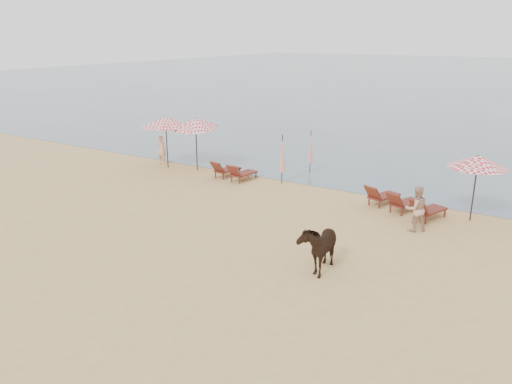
# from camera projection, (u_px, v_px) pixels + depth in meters

# --- Properties ---
(ground) EXTENTS (120.00, 120.00, 0.00)m
(ground) POSITION_uv_depth(u_px,v_px,m) (164.00, 275.00, 14.13)
(ground) COLOR tan
(ground) RESTS_ON ground
(sea) EXTENTS (160.00, 140.00, 0.06)m
(sea) POSITION_uv_depth(u_px,v_px,m) (504.00, 76.00, 79.00)
(sea) COLOR #51606B
(sea) RESTS_ON ground
(lounger_cluster_left) EXTENTS (1.84, 1.78, 0.58)m
(lounger_cluster_left) POSITION_uv_depth(u_px,v_px,m) (233.00, 171.00, 23.23)
(lounger_cluster_left) COLOR #5C2115
(lounger_cluster_left) RESTS_ON ground
(lounger_cluster_right) EXTENTS (3.11, 2.47, 0.60)m
(lounger_cluster_right) POSITION_uv_depth(u_px,v_px,m) (403.00, 202.00, 18.93)
(lounger_cluster_right) COLOR #5C2115
(lounger_cluster_right) RESTS_ON ground
(umbrella_open_left_a) EXTENTS (2.30, 2.30, 2.61)m
(umbrella_open_left_a) POSITION_uv_depth(u_px,v_px,m) (166.00, 122.00, 24.66)
(umbrella_open_left_a) COLOR black
(umbrella_open_left_a) RESTS_ON ground
(umbrella_open_left_b) EXTENTS (2.14, 2.18, 2.72)m
(umbrella_open_left_b) POSITION_uv_depth(u_px,v_px,m) (196.00, 123.00, 24.19)
(umbrella_open_left_b) COLOR black
(umbrella_open_left_b) RESTS_ON ground
(umbrella_open_right) EXTENTS (2.02, 2.02, 2.47)m
(umbrella_open_right) POSITION_uv_depth(u_px,v_px,m) (478.00, 162.00, 17.52)
(umbrella_open_right) COLOR black
(umbrella_open_right) RESTS_ON ground
(umbrella_closed_left) EXTENTS (0.27, 0.27, 2.25)m
(umbrella_closed_left) POSITION_uv_depth(u_px,v_px,m) (282.00, 154.00, 22.28)
(umbrella_closed_left) COLOR black
(umbrella_closed_left) RESTS_ON ground
(umbrella_closed_right) EXTENTS (0.26, 0.26, 2.10)m
(umbrella_closed_right) POSITION_uv_depth(u_px,v_px,m) (311.00, 147.00, 24.05)
(umbrella_closed_right) COLOR black
(umbrella_closed_right) RESTS_ON ground
(cow) EXTENTS (1.01, 1.84, 1.48)m
(cow) POSITION_uv_depth(u_px,v_px,m) (319.00, 245.00, 14.26)
(cow) COLOR black
(cow) RESTS_ON ground
(beachgoer_left) EXTENTS (0.59, 0.42, 1.51)m
(beachgoer_left) POSITION_uv_depth(u_px,v_px,m) (162.00, 150.00, 25.80)
(beachgoer_left) COLOR #DCA489
(beachgoer_left) RESTS_ON ground
(beachgoer_right_a) EXTENTS (0.99, 0.97, 1.60)m
(beachgoer_right_a) POSITION_uv_depth(u_px,v_px,m) (416.00, 209.00, 17.03)
(beachgoer_right_a) COLOR tan
(beachgoer_right_a) RESTS_ON ground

